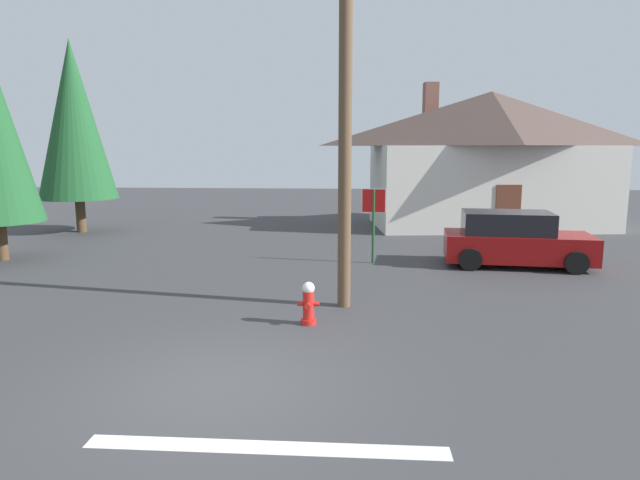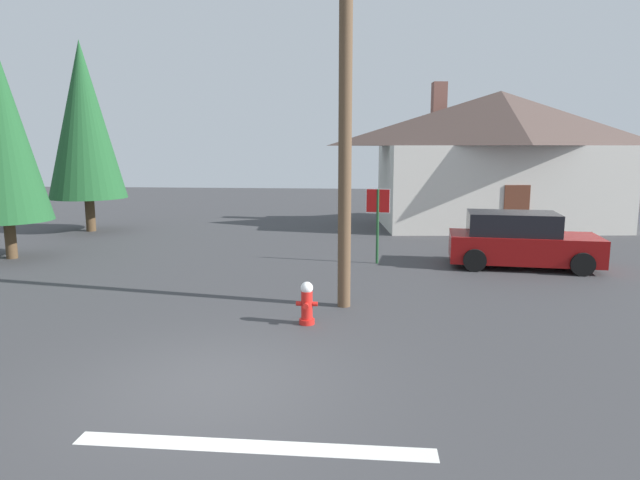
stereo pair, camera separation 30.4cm
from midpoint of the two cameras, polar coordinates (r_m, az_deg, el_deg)
name	(u,v)px [view 1 (the left image)]	position (r m, az deg, el deg)	size (l,w,h in m)	color
ground_plane	(218,387)	(8.57, -11.49, -14.63)	(80.00, 80.00, 0.10)	#38383A
lane_stop_bar	(266,447)	(6.88, -6.93, -20.40)	(4.23, 0.30, 0.01)	silver
fire_hydrant	(308,303)	(10.91, -2.00, -6.54)	(0.43, 0.37, 0.85)	red
utility_pole	(345,90)	(11.82, 1.86, 15.12)	(1.60, 0.28, 8.83)	brown
stop_sign_far	(374,210)	(16.53, 5.01, 3.05)	(0.71, 0.13, 2.24)	#1E4C28
house	(489,157)	(25.41, 16.63, 8.13)	(11.00, 6.50, 6.27)	beige
parked_car	(514,240)	(17.14, 18.86, -0.01)	(4.31, 2.40, 1.59)	maroon
pine_tree_tall_left	(74,120)	(24.80, -24.28, 11.15)	(3.07, 3.07, 7.68)	#4C3823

